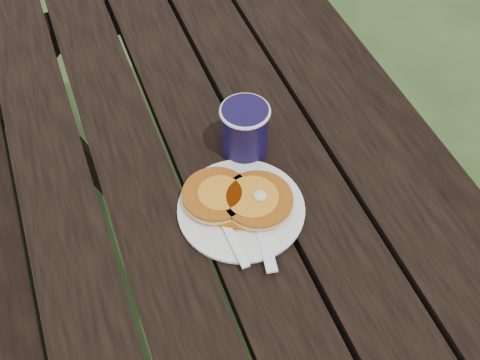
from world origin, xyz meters
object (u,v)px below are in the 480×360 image
object	(u,v)px
pancake_stack	(238,198)
coffee_cup	(245,128)
plate	(241,209)
picnic_table	(218,261)

from	to	relation	value
pancake_stack	coffee_cup	xyz separation A→B (m)	(0.06, 0.13, 0.04)
pancake_stack	plate	bearing A→B (deg)	-83.40
picnic_table	pancake_stack	distance (m)	0.43
plate	coffee_cup	xyz separation A→B (m)	(0.06, 0.14, 0.06)
picnic_table	coffee_cup	bearing A→B (deg)	1.57
picnic_table	plate	world-z (taller)	plate
plate	pancake_stack	xyz separation A→B (m)	(-0.00, 0.01, 0.02)
coffee_cup	picnic_table	bearing A→B (deg)	-178.43
picnic_table	pancake_stack	bearing A→B (deg)	-86.51
pancake_stack	picnic_table	bearing A→B (deg)	93.49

